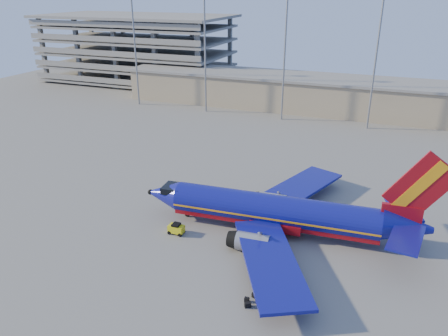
{
  "coord_description": "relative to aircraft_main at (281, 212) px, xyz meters",
  "views": [
    {
      "loc": [
        19.63,
        -54.51,
        29.81
      ],
      "look_at": [
        -3.09,
        3.14,
        4.0
      ],
      "focal_mm": 35.0,
      "sensor_mm": 36.0,
      "label": 1
    }
  ],
  "objects": [
    {
      "name": "ground",
      "position": [
        -8.19,
        5.4,
        -2.81
      ],
      "size": [
        220.0,
        220.0,
        0.0
      ],
      "primitive_type": "plane",
      "color": "slate",
      "rests_on": "ground"
    },
    {
      "name": "terminal_building",
      "position": [
        1.81,
        63.4,
        1.51
      ],
      "size": [
        122.0,
        16.0,
        8.5
      ],
      "color": "gray",
      "rests_on": "ground"
    },
    {
      "name": "parking_garage",
      "position": [
        -70.19,
        79.45,
        8.92
      ],
      "size": [
        62.0,
        32.0,
        21.4
      ],
      "color": "slate",
      "rests_on": "ground"
    },
    {
      "name": "light_mast_row",
      "position": [
        -3.19,
        51.4,
        14.74
      ],
      "size": [
        101.6,
        1.6,
        28.65
      ],
      "color": "gray",
      "rests_on": "ground"
    },
    {
      "name": "aircraft_main",
      "position": [
        0.0,
        0.0,
        0.0
      ],
      "size": [
        38.88,
        37.32,
        13.16
      ],
      "rotation": [
        0.0,
        0.0,
        0.07
      ],
      "color": "navy",
      "rests_on": "ground"
    },
    {
      "name": "baggage_tug",
      "position": [
        -12.4,
        -5.53,
        -2.04
      ],
      "size": [
        2.05,
        1.25,
        1.47
      ],
      "rotation": [
        0.0,
        0.0,
        -0.01
      ],
      "color": "#D2CC12",
      "rests_on": "ground"
    },
    {
      "name": "luggage_pile",
      "position": [
        1.42,
        -14.29,
        -2.58
      ],
      "size": [
        2.91,
        4.11,
        0.55
      ],
      "color": "black",
      "rests_on": "ground"
    }
  ]
}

